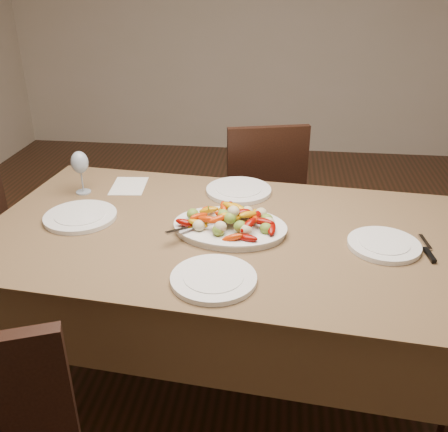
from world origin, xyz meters
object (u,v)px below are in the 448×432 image
at_px(plate_far, 239,191).
at_px(dining_table, 224,310).
at_px(chair_far, 259,198).
at_px(wine_glass, 81,171).
at_px(plate_left, 80,217).
at_px(plate_near, 214,279).
at_px(serving_platter, 230,229).
at_px(plate_right, 384,245).

bearing_deg(plate_far, dining_table, -93.47).
height_order(chair_far, wine_glass, wine_glass).
height_order(plate_left, plate_near, same).
bearing_deg(plate_near, plate_far, 88.88).
xyz_separation_m(plate_left, plate_near, (0.59, -0.38, 0.00)).
relative_size(serving_platter, plate_left, 1.47).
relative_size(plate_left, plate_far, 0.99).
relative_size(dining_table, serving_platter, 4.36).
distance_m(chair_far, wine_glass, 1.07).
bearing_deg(serving_platter, plate_right, -5.38).
height_order(plate_right, plate_far, same).
height_order(serving_platter, plate_right, serving_platter).
bearing_deg(plate_far, serving_platter, -89.85).
distance_m(plate_left, wine_glass, 0.28).
distance_m(serving_platter, plate_far, 0.37).
bearing_deg(plate_left, dining_table, -2.87).
xyz_separation_m(plate_left, plate_right, (1.17, -0.09, 0.00)).
bearing_deg(plate_far, wine_glass, -173.00).
bearing_deg(plate_left, wine_glass, 108.50).
height_order(chair_far, plate_left, chair_far).
bearing_deg(chair_far, serving_platter, 71.28).
bearing_deg(plate_right, serving_platter, 174.62).
xyz_separation_m(serving_platter, wine_glass, (-0.69, 0.29, 0.09)).
xyz_separation_m(serving_platter, plate_left, (-0.61, 0.03, -0.00)).
bearing_deg(dining_table, plate_far, 86.53).
height_order(serving_platter, plate_left, serving_platter).
height_order(chair_far, serving_platter, chair_far).
bearing_deg(chair_far, plate_left, 38.88).
xyz_separation_m(serving_platter, plate_right, (0.56, -0.05, -0.00)).
bearing_deg(plate_right, wine_glass, 164.87).
xyz_separation_m(chair_far, plate_near, (-0.08, -1.29, 0.29)).
height_order(dining_table, plate_near, plate_near).
relative_size(serving_platter, wine_glass, 2.06).
relative_size(chair_far, plate_right, 3.67).
bearing_deg(chair_far, dining_table, 69.86).
relative_size(chair_far, plate_left, 3.30).
xyz_separation_m(plate_right, plate_far, (-0.56, 0.42, 0.00)).
height_order(dining_table, plate_far, plate_far).
distance_m(plate_right, plate_far, 0.71).
bearing_deg(plate_left, serving_platter, -3.24).
xyz_separation_m(plate_far, plate_near, (-0.01, -0.71, 0.00)).
height_order(dining_table, chair_far, chair_far).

